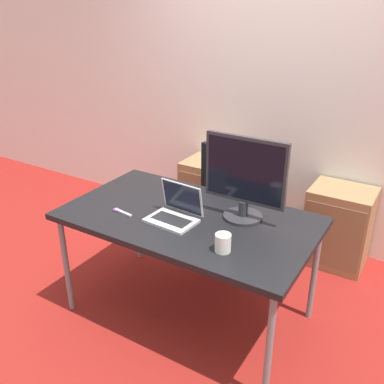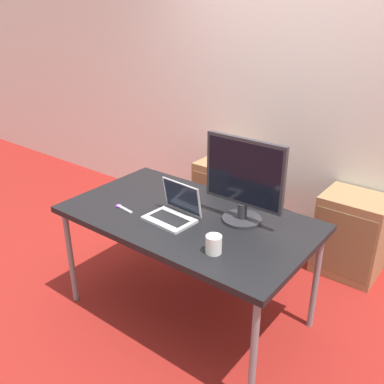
{
  "view_description": "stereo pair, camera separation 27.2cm",
  "coord_description": "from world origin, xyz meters",
  "px_view_note": "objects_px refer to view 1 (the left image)",
  "views": [
    {
      "loc": [
        1.29,
        -2.07,
        2.06
      ],
      "look_at": [
        0.0,
        0.05,
        0.93
      ],
      "focal_mm": 40.0,
      "sensor_mm": 36.0,
      "label": 1
    },
    {
      "loc": [
        1.51,
        -1.92,
        2.06
      ],
      "look_at": [
        0.0,
        0.05,
        0.93
      ],
      "focal_mm": 40.0,
      "sensor_mm": 36.0,
      "label": 2
    }
  ],
  "objects_px": {
    "office_chair": "(238,221)",
    "coffee_cup_white": "(223,243)",
    "cabinet_left": "(211,195)",
    "monitor": "(245,179)",
    "coffee_cup_brown": "(177,197)",
    "cabinet_right": "(338,226)",
    "laptop_center": "(175,213)"
  },
  "relations": [
    {
      "from": "coffee_cup_white",
      "to": "monitor",
      "type": "bearing_deg",
      "value": 100.02
    },
    {
      "from": "monitor",
      "to": "cabinet_right",
      "type": "bearing_deg",
      "value": 69.06
    },
    {
      "from": "coffee_cup_brown",
      "to": "cabinet_right",
      "type": "bearing_deg",
      "value": 51.74
    },
    {
      "from": "monitor",
      "to": "coffee_cup_white",
      "type": "xyz_separation_m",
      "value": [
        0.07,
        -0.41,
        -0.22
      ]
    },
    {
      "from": "office_chair",
      "to": "coffee_cup_white",
      "type": "relative_size",
      "value": 10.29
    },
    {
      "from": "cabinet_right",
      "to": "laptop_center",
      "type": "relative_size",
      "value": 2.11
    },
    {
      "from": "laptop_center",
      "to": "coffee_cup_brown",
      "type": "xyz_separation_m",
      "value": [
        -0.11,
        0.19,
        0.0
      ]
    },
    {
      "from": "cabinet_left",
      "to": "laptop_center",
      "type": "distance_m",
      "value": 1.45
    },
    {
      "from": "cabinet_left",
      "to": "coffee_cup_brown",
      "type": "bearing_deg",
      "value": -72.84
    },
    {
      "from": "cabinet_right",
      "to": "coffee_cup_brown",
      "type": "bearing_deg",
      "value": -128.26
    },
    {
      "from": "office_chair",
      "to": "coffee_cup_brown",
      "type": "relative_size",
      "value": 10.68
    },
    {
      "from": "laptop_center",
      "to": "monitor",
      "type": "distance_m",
      "value": 0.48
    },
    {
      "from": "cabinet_right",
      "to": "monitor",
      "type": "xyz_separation_m",
      "value": [
        -0.4,
        -1.05,
        0.72
      ]
    },
    {
      "from": "cabinet_right",
      "to": "laptop_center",
      "type": "distance_m",
      "value": 1.57
    },
    {
      "from": "office_chair",
      "to": "laptop_center",
      "type": "bearing_deg",
      "value": -93.81
    },
    {
      "from": "office_chair",
      "to": "coffee_cup_white",
      "type": "bearing_deg",
      "value": -69.52
    },
    {
      "from": "office_chair",
      "to": "laptop_center",
      "type": "relative_size",
      "value": 3.4
    },
    {
      "from": "monitor",
      "to": "coffee_cup_brown",
      "type": "bearing_deg",
      "value": -173.41
    },
    {
      "from": "cabinet_right",
      "to": "coffee_cup_brown",
      "type": "height_order",
      "value": "coffee_cup_brown"
    },
    {
      "from": "cabinet_right",
      "to": "cabinet_left",
      "type": "bearing_deg",
      "value": 180.0
    },
    {
      "from": "cabinet_left",
      "to": "cabinet_right",
      "type": "xyz_separation_m",
      "value": [
        1.21,
        0.0,
        0.0
      ]
    },
    {
      "from": "monitor",
      "to": "cabinet_left",
      "type": "bearing_deg",
      "value": 127.65
    },
    {
      "from": "laptop_center",
      "to": "cabinet_right",
      "type": "bearing_deg",
      "value": 59.61
    },
    {
      "from": "cabinet_left",
      "to": "cabinet_right",
      "type": "relative_size",
      "value": 1.0
    },
    {
      "from": "cabinet_right",
      "to": "coffee_cup_brown",
      "type": "relative_size",
      "value": 6.63
    },
    {
      "from": "cabinet_left",
      "to": "monitor",
      "type": "bearing_deg",
      "value": -52.35
    },
    {
      "from": "cabinet_left",
      "to": "monitor",
      "type": "relative_size",
      "value": 1.25
    },
    {
      "from": "office_chair",
      "to": "cabinet_left",
      "type": "distance_m",
      "value": 0.69
    },
    {
      "from": "office_chair",
      "to": "cabinet_left",
      "type": "relative_size",
      "value": 1.61
    },
    {
      "from": "monitor",
      "to": "coffee_cup_brown",
      "type": "distance_m",
      "value": 0.52
    },
    {
      "from": "laptop_center",
      "to": "monitor",
      "type": "height_order",
      "value": "monitor"
    },
    {
      "from": "office_chair",
      "to": "coffee_cup_white",
      "type": "xyz_separation_m",
      "value": [
        0.37,
        -1.0,
        0.43
      ]
    }
  ]
}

